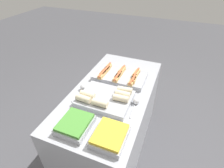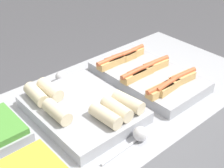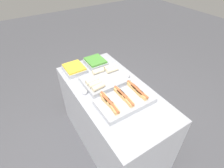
{
  "view_description": "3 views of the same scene",
  "coord_description": "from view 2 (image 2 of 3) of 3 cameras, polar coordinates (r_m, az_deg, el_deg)",
  "views": [
    {
      "loc": [
        -1.26,
        -0.5,
        1.94
      ],
      "look_at": [
        -0.0,
        0.0,
        0.96
      ],
      "focal_mm": 28.0,
      "sensor_mm": 36.0,
      "label": 1
    },
    {
      "loc": [
        -0.76,
        -0.86,
        1.69
      ],
      "look_at": [
        -0.0,
        0.0,
        0.96
      ],
      "focal_mm": 50.0,
      "sensor_mm": 36.0,
      "label": 2
    },
    {
      "loc": [
        1.17,
        -0.75,
        2.08
      ],
      "look_at": [
        -0.0,
        0.0,
        0.96
      ],
      "focal_mm": 28.0,
      "sensor_mm": 36.0,
      "label": 3
    }
  ],
  "objects": [
    {
      "name": "counter",
      "position": [
        1.7,
        0.12,
        -14.85
      ],
      "size": [
        1.45,
        0.73,
        0.88
      ],
      "color": "#A8AAB2",
      "rests_on": "ground_plane"
    },
    {
      "name": "tray_hotdogs",
      "position": [
        1.52,
        6.29,
        1.75
      ],
      "size": [
        0.34,
        0.54,
        0.1
      ],
      "color": "#A8AAB2",
      "rests_on": "counter"
    },
    {
      "name": "tray_wraps",
      "position": [
        1.29,
        -5.44,
        -4.37
      ],
      "size": [
        0.36,
        0.46,
        0.11
      ],
      "color": "#A8AAB2",
      "rests_on": "counter"
    },
    {
      "name": "serving_spoon_near",
      "position": [
        1.18,
        4.9,
        -9.33
      ],
      "size": [
        0.22,
        0.06,
        0.06
      ],
      "color": "silver",
      "rests_on": "counter"
    },
    {
      "name": "serving_spoon_far",
      "position": [
        1.52,
        -9.57,
        1.05
      ],
      "size": [
        0.23,
        0.06,
        0.06
      ],
      "color": "silver",
      "rests_on": "counter"
    }
  ]
}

